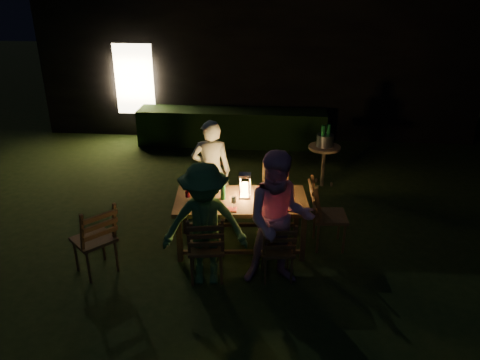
# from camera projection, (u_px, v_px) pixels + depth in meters

# --- Properties ---
(garden_envelope) EXTENTS (40.00, 40.00, 3.20)m
(garden_envelope) POSITION_uv_depth(u_px,v_px,m) (260.00, 57.00, 12.23)
(garden_envelope) COLOR black
(garden_envelope) RESTS_ON ground
(dining_table) EXTENTS (1.90, 1.07, 0.76)m
(dining_table) POSITION_uv_depth(u_px,v_px,m) (241.00, 204.00, 6.47)
(dining_table) COLOR #54361C
(dining_table) RESTS_ON ground
(chair_near_left) EXTENTS (0.52, 0.55, 1.01)m
(chair_near_left) POSITION_uv_depth(u_px,v_px,m) (206.00, 258.00, 5.92)
(chair_near_left) COLOR #54361C
(chair_near_left) RESTS_ON ground
(chair_near_right) EXTENTS (0.46, 0.49, 0.91)m
(chair_near_right) POSITION_uv_depth(u_px,v_px,m) (277.00, 260.00, 5.94)
(chair_near_right) COLOR #54361C
(chair_near_right) RESTS_ON ground
(chair_far_left) EXTENTS (0.45, 0.49, 0.99)m
(chair_far_left) POSITION_uv_depth(u_px,v_px,m) (212.00, 203.00, 7.33)
(chair_far_left) COLOR #54361C
(chair_far_left) RESTS_ON ground
(chair_far_right) EXTENTS (0.46, 0.49, 0.93)m
(chair_far_right) POSITION_uv_depth(u_px,v_px,m) (276.00, 204.00, 7.34)
(chair_far_right) COLOR #54361C
(chair_far_right) RESTS_ON ground
(chair_end) EXTENTS (0.54, 0.50, 1.05)m
(chair_end) POSITION_uv_depth(u_px,v_px,m) (328.00, 226.00, 6.63)
(chair_end) COLOR #54361C
(chair_end) RESTS_ON ground
(chair_spare) EXTENTS (0.69, 0.69, 1.06)m
(chair_spare) POSITION_uv_depth(u_px,v_px,m) (96.00, 251.00, 6.04)
(chair_spare) COLOR #54361C
(chair_spare) RESTS_ON ground
(person_house_side) EXTENTS (0.63, 0.45, 1.64)m
(person_house_side) POSITION_uv_depth(u_px,v_px,m) (211.00, 172.00, 7.16)
(person_house_side) COLOR #E8E6C5
(person_house_side) RESTS_ON ground
(person_opp_right) EXTENTS (0.91, 0.74, 1.75)m
(person_opp_right) POSITION_uv_depth(u_px,v_px,m) (279.00, 220.00, 5.65)
(person_opp_right) COLOR #DB97B7
(person_opp_right) RESTS_ON ground
(person_opp_left) EXTENTS (1.09, 0.70, 1.61)m
(person_opp_left) POSITION_uv_depth(u_px,v_px,m) (205.00, 225.00, 5.67)
(person_opp_left) COLOR #397138
(person_opp_left) RESTS_ON ground
(lantern) EXTENTS (0.16, 0.16, 0.35)m
(lantern) POSITION_uv_depth(u_px,v_px,m) (245.00, 187.00, 6.42)
(lantern) COLOR white
(lantern) RESTS_ON dining_table
(plate_far_left) EXTENTS (0.25, 0.25, 0.01)m
(plate_far_left) POSITION_uv_depth(u_px,v_px,m) (202.00, 192.00, 6.64)
(plate_far_left) COLOR white
(plate_far_left) RESTS_ON dining_table
(plate_near_left) EXTENTS (0.25, 0.25, 0.01)m
(plate_near_left) POSITION_uv_depth(u_px,v_px,m) (200.00, 206.00, 6.23)
(plate_near_left) COLOR white
(plate_near_left) RESTS_ON dining_table
(plate_far_right) EXTENTS (0.25, 0.25, 0.01)m
(plate_far_right) POSITION_uv_depth(u_px,v_px,m) (273.00, 191.00, 6.64)
(plate_far_right) COLOR white
(plate_far_right) RESTS_ON dining_table
(plate_near_right) EXTENTS (0.25, 0.25, 0.01)m
(plate_near_right) POSITION_uv_depth(u_px,v_px,m) (275.00, 206.00, 6.24)
(plate_near_right) COLOR white
(plate_near_right) RESTS_ON dining_table
(wineglass_a) EXTENTS (0.06, 0.06, 0.18)m
(wineglass_a) POSITION_uv_depth(u_px,v_px,m) (220.00, 185.00, 6.66)
(wineglass_a) COLOR #59070F
(wineglass_a) RESTS_ON dining_table
(wineglass_b) EXTENTS (0.06, 0.06, 0.18)m
(wineglass_b) POSITION_uv_depth(u_px,v_px,m) (188.00, 197.00, 6.29)
(wineglass_b) COLOR #59070F
(wineglass_b) RESTS_ON dining_table
(wineglass_c) EXTENTS (0.06, 0.06, 0.18)m
(wineglass_c) POSITION_uv_depth(u_px,v_px,m) (264.00, 202.00, 6.15)
(wineglass_c) COLOR #59070F
(wineglass_c) RESTS_ON dining_table
(wineglass_d) EXTENTS (0.06, 0.06, 0.18)m
(wineglass_d) POSITION_uv_depth(u_px,v_px,m) (285.00, 187.00, 6.57)
(wineglass_d) COLOR #59070F
(wineglass_d) RESTS_ON dining_table
(wineglass_e) EXTENTS (0.06, 0.06, 0.18)m
(wineglass_e) POSITION_uv_depth(u_px,v_px,m) (234.00, 203.00, 6.13)
(wineglass_e) COLOR silver
(wineglass_e) RESTS_ON dining_table
(bottle_table) EXTENTS (0.07, 0.07, 0.28)m
(bottle_table) POSITION_uv_depth(u_px,v_px,m) (223.00, 190.00, 6.38)
(bottle_table) COLOR #0F471E
(bottle_table) RESTS_ON dining_table
(napkin_left) EXTENTS (0.18, 0.14, 0.01)m
(napkin_left) POSITION_uv_depth(u_px,v_px,m) (230.00, 209.00, 6.15)
(napkin_left) COLOR red
(napkin_left) RESTS_ON dining_table
(napkin_right) EXTENTS (0.18, 0.14, 0.01)m
(napkin_right) POSITION_uv_depth(u_px,v_px,m) (283.00, 208.00, 6.17)
(napkin_right) COLOR red
(napkin_right) RESTS_ON dining_table
(phone) EXTENTS (0.14, 0.07, 0.01)m
(phone) POSITION_uv_depth(u_px,v_px,m) (194.00, 209.00, 6.16)
(phone) COLOR black
(phone) RESTS_ON dining_table
(side_table) EXTENTS (0.57, 0.57, 0.77)m
(side_table) POSITION_uv_depth(u_px,v_px,m) (324.00, 151.00, 8.37)
(side_table) COLOR olive
(side_table) RESTS_ON ground
(ice_bucket) EXTENTS (0.30, 0.30, 0.22)m
(ice_bucket) POSITION_uv_depth(u_px,v_px,m) (325.00, 140.00, 8.29)
(ice_bucket) COLOR #A5A8AD
(ice_bucket) RESTS_ON side_table
(bottle_bucket_a) EXTENTS (0.07, 0.07, 0.32)m
(bottle_bucket_a) POSITION_uv_depth(u_px,v_px,m) (323.00, 138.00, 8.24)
(bottle_bucket_a) COLOR #0F471E
(bottle_bucket_a) RESTS_ON side_table
(bottle_bucket_b) EXTENTS (0.07, 0.07, 0.32)m
(bottle_bucket_b) POSITION_uv_depth(u_px,v_px,m) (328.00, 137.00, 8.30)
(bottle_bucket_b) COLOR #0F471E
(bottle_bucket_b) RESTS_ON side_table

